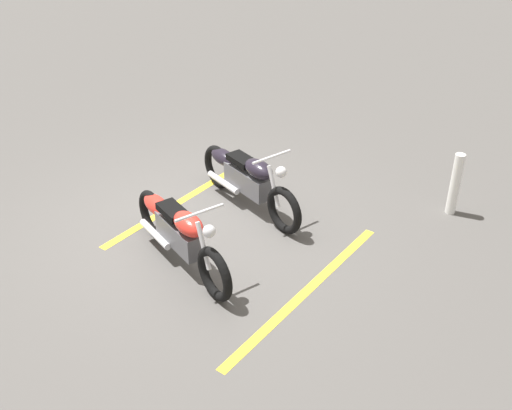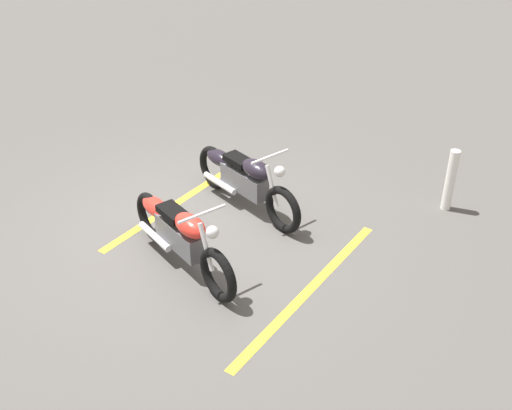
{
  "view_description": "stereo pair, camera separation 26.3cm",
  "coord_description": "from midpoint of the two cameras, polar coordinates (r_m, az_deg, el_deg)",
  "views": [
    {
      "loc": [
        4.56,
        -5.59,
        4.67
      ],
      "look_at": [
        1.04,
        0.0,
        0.65
      ],
      "focal_mm": 43.32,
      "sensor_mm": 36.0,
      "label": 1
    },
    {
      "loc": [
        4.34,
        -5.73,
        4.67
      ],
      "look_at": [
        1.04,
        0.0,
        0.65
      ],
      "focal_mm": 43.32,
      "sensor_mm": 36.0,
      "label": 2
    }
  ],
  "objects": [
    {
      "name": "ground_plane",
      "position": [
        8.58,
        -4.99,
        -1.8
      ],
      "size": [
        60.0,
        60.0,
        0.0
      ],
      "primitive_type": "plane",
      "color": "#514F4C"
    },
    {
      "name": "motorcycle_bright_foreground",
      "position": [
        7.61,
        -6.21,
        -2.46
      ],
      "size": [
        2.1,
        0.97,
        1.04
      ],
      "rotation": [
        0.0,
        0.0,
        -0.4
      ],
      "color": "black",
      "rests_on": "ground"
    },
    {
      "name": "motorcycle_dark_foreground",
      "position": [
        8.74,
        -0.02,
        2.51
      ],
      "size": [
        2.13,
        0.92,
        1.04
      ],
      "rotation": [
        0.0,
        0.0,
        -0.36
      ],
      "color": "black",
      "rests_on": "ground"
    },
    {
      "name": "bollard_post",
      "position": [
        9.06,
        18.7,
        1.83
      ],
      "size": [
        0.14,
        0.14,
        0.92
      ],
      "primitive_type": "cylinder",
      "color": "white",
      "rests_on": "ground"
    },
    {
      "name": "parking_stripe_near",
      "position": [
        9.18,
        -5.75,
        0.59
      ],
      "size": [
        0.38,
        3.2,
        0.01
      ],
      "primitive_type": "cube",
      "rotation": [
        0.0,
        0.0,
        1.49
      ],
      "color": "yellow",
      "rests_on": "ground"
    },
    {
      "name": "parking_stripe_mid",
      "position": [
        7.41,
        5.7,
        -7.93
      ],
      "size": [
        0.38,
        3.2,
        0.01
      ],
      "primitive_type": "cube",
      "rotation": [
        0.0,
        0.0,
        1.49
      ],
      "color": "yellow",
      "rests_on": "ground"
    }
  ]
}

